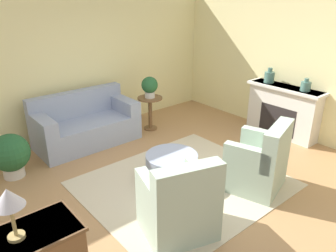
{
  "coord_description": "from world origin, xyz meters",
  "views": [
    {
      "loc": [
        -2.94,
        -3.11,
        2.75
      ],
      "look_at": [
        0.15,
        0.55,
        0.75
      ],
      "focal_mm": 35.0,
      "sensor_mm": 36.0,
      "label": 1
    }
  ],
  "objects_px": {
    "armchair_right": "(260,164)",
    "vase_mantel_far": "(306,86)",
    "side_table": "(150,108)",
    "table_lamp": "(9,201)",
    "couch": "(86,125)",
    "armchair_left": "(179,206)",
    "potted_plant_floor": "(11,154)",
    "potted_plant_on_side_table": "(150,86)",
    "ottoman_table": "(172,164)",
    "vase_mantel_near": "(269,77)"
  },
  "relations": [
    {
      "from": "vase_mantel_near",
      "to": "table_lamp",
      "type": "distance_m",
      "value": 5.44
    },
    {
      "from": "side_table",
      "to": "table_lamp",
      "type": "bearing_deg",
      "value": -140.95
    },
    {
      "from": "potted_plant_floor",
      "to": "vase_mantel_near",
      "type": "bearing_deg",
      "value": -16.83
    },
    {
      "from": "ottoman_table",
      "to": "potted_plant_floor",
      "type": "relative_size",
      "value": 1.11
    },
    {
      "from": "potted_plant_floor",
      "to": "couch",
      "type": "bearing_deg",
      "value": 15.26
    },
    {
      "from": "potted_plant_on_side_table",
      "to": "potted_plant_floor",
      "type": "distance_m",
      "value": 2.88
    },
    {
      "from": "side_table",
      "to": "table_lamp",
      "type": "relative_size",
      "value": 1.52
    },
    {
      "from": "vase_mantel_near",
      "to": "potted_plant_on_side_table",
      "type": "relative_size",
      "value": 0.69
    },
    {
      "from": "armchair_left",
      "to": "potted_plant_floor",
      "type": "relative_size",
      "value": 1.44
    },
    {
      "from": "couch",
      "to": "armchair_right",
      "type": "xyz_separation_m",
      "value": [
        1.21,
        -3.08,
        0.05
      ]
    },
    {
      "from": "couch",
      "to": "armchair_right",
      "type": "height_order",
      "value": "armchair_right"
    },
    {
      "from": "side_table",
      "to": "vase_mantel_near",
      "type": "bearing_deg",
      "value": -40.19
    },
    {
      "from": "couch",
      "to": "table_lamp",
      "type": "xyz_separation_m",
      "value": [
        -2.1,
        -3.06,
        0.92
      ]
    },
    {
      "from": "couch",
      "to": "armchair_right",
      "type": "relative_size",
      "value": 1.83
    },
    {
      "from": "armchair_left",
      "to": "potted_plant_on_side_table",
      "type": "bearing_deg",
      "value": 58.72
    },
    {
      "from": "armchair_left",
      "to": "vase_mantel_near",
      "type": "bearing_deg",
      "value": 19.63
    },
    {
      "from": "couch",
      "to": "vase_mantel_near",
      "type": "distance_m",
      "value": 3.75
    },
    {
      "from": "side_table",
      "to": "armchair_right",
      "type": "bearing_deg",
      "value": -92.83
    },
    {
      "from": "side_table",
      "to": "potted_plant_floor",
      "type": "distance_m",
      "value": 2.83
    },
    {
      "from": "side_table",
      "to": "table_lamp",
      "type": "height_order",
      "value": "table_lamp"
    },
    {
      "from": "side_table",
      "to": "vase_mantel_far",
      "type": "bearing_deg",
      "value": -51.75
    },
    {
      "from": "vase_mantel_far",
      "to": "table_lamp",
      "type": "xyz_separation_m",
      "value": [
        -5.3,
        -0.47,
        0.16
      ]
    },
    {
      "from": "potted_plant_floor",
      "to": "table_lamp",
      "type": "bearing_deg",
      "value": -103.3
    },
    {
      "from": "couch",
      "to": "ottoman_table",
      "type": "distance_m",
      "value": 2.13
    },
    {
      "from": "potted_plant_on_side_table",
      "to": "armchair_left",
      "type": "bearing_deg",
      "value": -121.28
    },
    {
      "from": "vase_mantel_near",
      "to": "potted_plant_on_side_table",
      "type": "distance_m",
      "value": 2.42
    },
    {
      "from": "potted_plant_floor",
      "to": "side_table",
      "type": "bearing_deg",
      "value": 2.9
    },
    {
      "from": "vase_mantel_far",
      "to": "side_table",
      "type": "bearing_deg",
      "value": 128.25
    },
    {
      "from": "potted_plant_on_side_table",
      "to": "potted_plant_floor",
      "type": "height_order",
      "value": "potted_plant_on_side_table"
    },
    {
      "from": "vase_mantel_near",
      "to": "vase_mantel_far",
      "type": "bearing_deg",
      "value": -90.0
    },
    {
      "from": "vase_mantel_far",
      "to": "vase_mantel_near",
      "type": "bearing_deg",
      "value": 90.0
    },
    {
      "from": "couch",
      "to": "table_lamp",
      "type": "height_order",
      "value": "table_lamp"
    },
    {
      "from": "ottoman_table",
      "to": "potted_plant_on_side_table",
      "type": "distance_m",
      "value": 2.19
    },
    {
      "from": "vase_mantel_far",
      "to": "table_lamp",
      "type": "relative_size",
      "value": 0.52
    },
    {
      "from": "side_table",
      "to": "armchair_left",
      "type": "bearing_deg",
      "value": -121.28
    },
    {
      "from": "vase_mantel_far",
      "to": "potted_plant_on_side_table",
      "type": "relative_size",
      "value": 0.55
    },
    {
      "from": "couch",
      "to": "table_lamp",
      "type": "relative_size",
      "value": 4.09
    },
    {
      "from": "ottoman_table",
      "to": "table_lamp",
      "type": "bearing_deg",
      "value": -158.7
    },
    {
      "from": "ottoman_table",
      "to": "table_lamp",
      "type": "height_order",
      "value": "table_lamp"
    },
    {
      "from": "armchair_right",
      "to": "vase_mantel_far",
      "type": "relative_size",
      "value": 4.32
    },
    {
      "from": "ottoman_table",
      "to": "vase_mantel_far",
      "type": "relative_size",
      "value": 3.33
    },
    {
      "from": "armchair_left",
      "to": "potted_plant_floor",
      "type": "xyz_separation_m",
      "value": [
        -1.11,
        2.68,
        -0.01
      ]
    },
    {
      "from": "potted_plant_on_side_table",
      "to": "table_lamp",
      "type": "distance_m",
      "value": 4.46
    },
    {
      "from": "armchair_right",
      "to": "ottoman_table",
      "type": "distance_m",
      "value": 1.3
    },
    {
      "from": "side_table",
      "to": "vase_mantel_far",
      "type": "xyz_separation_m",
      "value": [
        1.84,
        -2.33,
        0.64
      ]
    },
    {
      "from": "table_lamp",
      "to": "ottoman_table",
      "type": "bearing_deg",
      "value": 21.3
    },
    {
      "from": "couch",
      "to": "ottoman_table",
      "type": "xyz_separation_m",
      "value": [
        0.36,
        -2.1,
        -0.07
      ]
    },
    {
      "from": "table_lamp",
      "to": "couch",
      "type": "bearing_deg",
      "value": 55.53
    },
    {
      "from": "armchair_right",
      "to": "side_table",
      "type": "relative_size",
      "value": 1.47
    },
    {
      "from": "couch",
      "to": "potted_plant_floor",
      "type": "distance_m",
      "value": 1.53
    }
  ]
}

